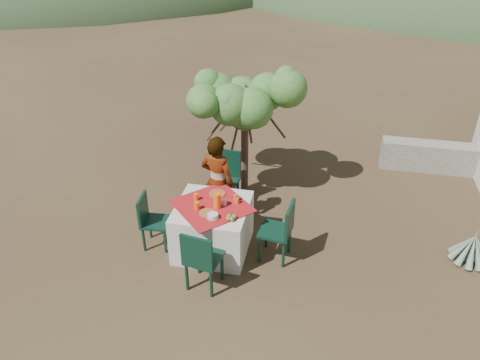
% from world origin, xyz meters
% --- Properties ---
extents(ground, '(160.00, 160.00, 0.00)m').
position_xyz_m(ground, '(0.00, 0.00, 0.00)').
color(ground, '#332317').
rests_on(ground, ground).
extents(table, '(1.30, 1.30, 0.76)m').
position_xyz_m(table, '(-0.23, 0.32, 0.38)').
color(table, silver).
rests_on(table, ground).
extents(chair_far, '(0.50, 0.50, 0.99)m').
position_xyz_m(chair_far, '(-0.31, 1.46, 0.55)').
color(chair_far, black).
rests_on(chair_far, ground).
extents(chair_near, '(0.50, 0.50, 0.94)m').
position_xyz_m(chair_near, '(-0.16, -0.53, 0.52)').
color(chair_near, black).
rests_on(chair_near, ground).
extents(chair_left, '(0.42, 0.42, 0.85)m').
position_xyz_m(chair_left, '(-1.13, 0.21, 0.47)').
color(chair_left, black).
rests_on(chair_left, ground).
extents(chair_right, '(0.48, 0.48, 0.93)m').
position_xyz_m(chair_right, '(0.76, 0.29, 0.52)').
color(chair_right, black).
rests_on(chair_right, ground).
extents(person, '(0.64, 0.51, 1.52)m').
position_xyz_m(person, '(-0.31, 0.95, 0.76)').
color(person, '#8C6651').
rests_on(person, ground).
extents(shrub_tree, '(1.69, 1.66, 1.99)m').
position_xyz_m(shrub_tree, '(-0.03, 2.04, 1.57)').
color(shrub_tree, '#4F3327').
rests_on(shrub_tree, ground).
extents(agave, '(0.60, 0.59, 0.63)m').
position_xyz_m(agave, '(3.44, 0.80, 0.21)').
color(agave, slate).
rests_on(agave, ground).
extents(stone_wall, '(2.60, 0.35, 0.55)m').
position_xyz_m(stone_wall, '(3.60, 3.40, 0.28)').
color(stone_wall, gray).
rests_on(stone_wall, ground).
extents(plate_far, '(0.24, 0.24, 0.01)m').
position_xyz_m(plate_far, '(-0.23, 0.62, 0.77)').
color(plate_far, brown).
rests_on(plate_far, table).
extents(plate_near, '(0.22, 0.22, 0.01)m').
position_xyz_m(plate_near, '(-0.24, 0.11, 0.77)').
color(plate_near, brown).
rests_on(plate_near, table).
extents(glass_far, '(0.06, 0.06, 0.10)m').
position_xyz_m(glass_far, '(-0.49, 0.41, 0.81)').
color(glass_far, orange).
rests_on(glass_far, table).
extents(glass_near, '(0.07, 0.07, 0.11)m').
position_xyz_m(glass_near, '(-0.41, 0.19, 0.82)').
color(glass_near, orange).
rests_on(glass_near, table).
extents(juice_pitcher, '(0.11, 0.11, 0.23)m').
position_xyz_m(juice_pitcher, '(-0.14, 0.28, 0.88)').
color(juice_pitcher, orange).
rests_on(juice_pitcher, table).
extents(bowl_plate, '(0.18, 0.18, 0.01)m').
position_xyz_m(bowl_plate, '(-0.14, 0.03, 0.77)').
color(bowl_plate, brown).
rests_on(bowl_plate, table).
extents(white_bowl, '(0.15, 0.15, 0.05)m').
position_xyz_m(white_bowl, '(-0.14, 0.03, 0.80)').
color(white_bowl, silver).
rests_on(white_bowl, bowl_plate).
extents(jar_left, '(0.05, 0.05, 0.08)m').
position_xyz_m(jar_left, '(0.11, 0.44, 0.80)').
color(jar_left, '#CB5F23').
rests_on(jar_left, table).
extents(jar_right, '(0.06, 0.06, 0.10)m').
position_xyz_m(jar_right, '(0.07, 0.50, 0.81)').
color(jar_right, '#CB5F23').
rests_on(jar_right, table).
extents(napkin_holder, '(0.07, 0.05, 0.08)m').
position_xyz_m(napkin_holder, '(-0.06, 0.36, 0.80)').
color(napkin_holder, silver).
rests_on(napkin_holder, table).
extents(fruit_cluster, '(0.13, 0.12, 0.07)m').
position_xyz_m(fruit_cluster, '(0.11, 0.05, 0.80)').
color(fruit_cluster, '#567D2D').
rests_on(fruit_cluster, table).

